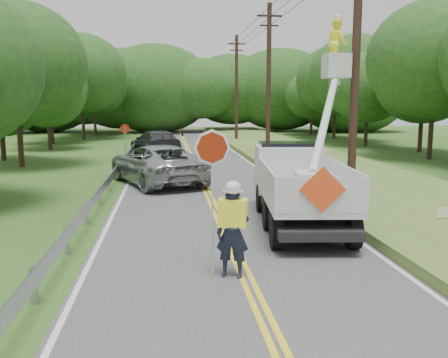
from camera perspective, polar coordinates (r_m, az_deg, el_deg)
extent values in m
plane|color=#31551A|center=(8.92, 4.59, -15.58)|extent=(140.00, 140.00, 0.00)
cube|color=#474749|center=(22.32, -2.35, -0.66)|extent=(7.20, 96.00, 0.02)
cube|color=yellow|center=(22.31, -2.61, -0.63)|extent=(0.12, 96.00, 0.00)
cube|color=yellow|center=(22.33, -2.10, -0.62)|extent=(0.12, 96.00, 0.00)
cube|color=silver|center=(22.34, -11.21, -0.78)|extent=(0.12, 96.00, 0.00)
cube|color=silver|center=(22.83, 6.31, -0.46)|extent=(0.12, 96.00, 0.00)
cube|color=#9B9EA3|center=(9.88, -21.20, -11.49)|extent=(0.12, 0.14, 0.70)
cube|color=#9B9EA3|center=(12.66, -17.80, -6.86)|extent=(0.12, 0.14, 0.70)
cube|color=#9B9EA3|center=(15.53, -15.68, -3.90)|extent=(0.12, 0.14, 0.70)
cube|color=#9B9EA3|center=(18.44, -14.24, -1.87)|extent=(0.12, 0.14, 0.70)
cube|color=#9B9EA3|center=(21.37, -13.19, -0.39)|extent=(0.12, 0.14, 0.70)
cube|color=#9B9EA3|center=(24.32, -12.39, 0.73)|extent=(0.12, 0.14, 0.70)
cube|color=#9B9EA3|center=(27.28, -11.77, 1.61)|extent=(0.12, 0.14, 0.70)
cube|color=#9B9EA3|center=(30.25, -11.27, 2.32)|extent=(0.12, 0.14, 0.70)
cube|color=#9B9EA3|center=(33.22, -10.86, 2.90)|extent=(0.12, 0.14, 0.70)
cube|color=#9B9EA3|center=(36.20, -10.51, 3.38)|extent=(0.12, 0.14, 0.70)
cube|color=#9B9EA3|center=(39.18, -10.22, 3.79)|extent=(0.12, 0.14, 0.70)
cube|color=#9B9EA3|center=(42.17, -9.97, 4.14)|extent=(0.12, 0.14, 0.70)
cube|color=#9B9EA3|center=(45.15, -9.75, 4.45)|extent=(0.12, 0.14, 0.70)
cube|color=#9B9EA3|center=(23.29, -12.41, 1.00)|extent=(0.05, 48.00, 0.34)
cylinder|color=black|center=(18.25, 15.05, 12.67)|extent=(0.30, 0.30, 10.00)
cylinder|color=black|center=(32.66, 5.20, 11.09)|extent=(0.30, 0.30, 10.00)
cube|color=black|center=(33.10, 5.30, 18.37)|extent=(1.60, 0.12, 0.12)
cube|color=black|center=(33.01, 5.29, 17.34)|extent=(1.20, 0.10, 0.10)
cylinder|color=black|center=(47.44, 1.46, 10.39)|extent=(0.30, 0.30, 10.00)
cube|color=black|center=(47.74, 1.48, 15.44)|extent=(1.60, 0.12, 0.12)
cube|color=black|center=(47.68, 1.47, 14.72)|extent=(1.20, 0.10, 0.10)
cube|color=#58722A|center=(23.89, 14.89, 0.01)|extent=(7.00, 96.00, 0.30)
cylinder|color=#332319|center=(30.73, -22.62, 4.46)|extent=(0.32, 0.32, 3.43)
ellipsoid|color=#19481F|center=(30.75, -23.09, 12.27)|extent=(8.00, 8.00, 7.04)
cylinder|color=#332319|center=(34.76, -24.32, 3.78)|extent=(0.32, 0.32, 2.22)
ellipsoid|color=#19481F|center=(34.67, -24.60, 8.24)|extent=(5.17, 5.17, 4.55)
cylinder|color=#332319|center=(41.47, -19.61, 4.98)|extent=(0.32, 0.32, 2.55)
ellipsoid|color=#19481F|center=(41.41, -19.83, 9.29)|extent=(5.96, 5.96, 5.25)
cylinder|color=#332319|center=(47.33, -19.37, 5.60)|extent=(0.32, 0.32, 2.89)
ellipsoid|color=#19481F|center=(47.30, -19.59, 9.87)|extent=(6.74, 6.74, 5.93)
cylinder|color=#332319|center=(52.57, -16.04, 6.56)|extent=(0.32, 0.32, 3.87)
ellipsoid|color=#19481F|center=(52.63, -16.26, 11.71)|extent=(9.04, 9.04, 7.95)
cylinder|color=#332319|center=(58.81, -14.76, 6.52)|extent=(0.32, 0.32, 3.27)
ellipsoid|color=#19481F|center=(58.81, -14.91, 10.42)|extent=(7.64, 7.64, 6.72)
cylinder|color=#332319|center=(35.14, 22.91, 5.17)|extent=(0.32, 0.32, 3.75)
ellipsoid|color=#19481F|center=(35.20, 23.36, 12.63)|extent=(8.75, 8.75, 7.70)
cylinder|color=#332319|center=(40.06, 21.88, 5.11)|extent=(0.32, 0.32, 3.07)
ellipsoid|color=#19481F|center=(40.03, 22.19, 10.47)|extent=(7.16, 7.16, 6.31)
cylinder|color=#332319|center=(43.90, 16.18, 5.54)|extent=(0.32, 0.32, 2.89)
ellipsoid|color=#19481F|center=(43.87, 16.38, 10.15)|extent=(6.75, 6.75, 5.94)
cylinder|color=#332319|center=(48.76, 14.77, 6.35)|extent=(0.32, 0.32, 3.68)
ellipsoid|color=#19481F|center=(48.80, 14.98, 11.63)|extent=(8.58, 8.58, 7.55)
cylinder|color=#332319|center=(52.70, 12.70, 6.48)|extent=(0.32, 0.32, 3.49)
ellipsoid|color=#19481F|center=(52.72, 12.86, 11.12)|extent=(8.14, 8.14, 7.16)
cylinder|color=#332319|center=(58.06, 10.11, 6.35)|extent=(0.32, 0.32, 2.67)
ellipsoid|color=#19481F|center=(58.02, 10.19, 9.57)|extent=(6.23, 6.23, 5.48)
ellipsoid|color=#19481F|center=(66.15, -23.98, 9.63)|extent=(13.37, 10.03, 10.03)
ellipsoid|color=#19481F|center=(67.71, -20.05, 9.82)|extent=(14.83, 11.12, 11.12)
ellipsoid|color=#19481F|center=(66.11, -16.00, 10.04)|extent=(12.14, 9.11, 9.11)
ellipsoid|color=#19481F|center=(64.65, -11.84, 10.23)|extent=(13.62, 10.21, 10.21)
ellipsoid|color=#19481F|center=(64.15, -7.94, 10.34)|extent=(15.12, 11.34, 11.34)
ellipsoid|color=#19481F|center=(62.52, -2.89, 10.46)|extent=(10.12, 7.59, 7.59)
ellipsoid|color=#19481F|center=(66.35, 0.95, 10.37)|extent=(12.43, 9.32, 9.32)
ellipsoid|color=#19481F|center=(66.70, 6.64, 10.31)|extent=(14.41, 10.81, 10.81)
ellipsoid|color=#19481F|center=(66.84, 10.14, 10.23)|extent=(10.19, 7.64, 7.64)
ellipsoid|color=#19481F|center=(66.45, 14.59, 10.09)|extent=(15.87, 11.90, 11.90)
imported|color=#191E33|center=(10.37, 1.03, -6.28)|extent=(0.80, 0.65, 1.92)
cube|color=yellow|center=(10.27, 1.04, -3.94)|extent=(0.67, 0.52, 0.58)
ellipsoid|color=silver|center=(10.16, 1.04, -1.01)|extent=(0.36, 0.36, 0.29)
cylinder|color=#B7B7B7|center=(10.41, -1.36, -4.05)|extent=(0.04, 0.04, 2.68)
cylinder|color=maroon|center=(10.19, -1.39, 3.67)|extent=(0.77, 0.09, 0.77)
cylinder|color=black|center=(12.51, 6.13, -6.01)|extent=(0.38, 0.96, 0.93)
cylinder|color=black|center=(12.89, 14.79, -5.82)|extent=(0.38, 0.96, 0.93)
cylinder|color=black|center=(14.39, 5.20, -4.04)|extent=(0.38, 0.96, 0.93)
cylinder|color=black|center=(14.72, 12.77, -3.93)|extent=(0.38, 0.96, 0.93)
cylinder|color=black|center=(16.76, 4.33, -2.19)|extent=(0.38, 0.96, 0.93)
cylinder|color=black|center=(17.04, 10.87, -2.14)|extent=(0.38, 0.96, 0.93)
cube|color=black|center=(14.79, 8.84, -3.49)|extent=(2.66, 6.40, 0.24)
cube|color=silver|center=(14.04, 9.35, -2.13)|extent=(2.68, 4.68, 0.21)
cube|color=silver|center=(13.80, 4.90, -0.19)|extent=(0.51, 4.46, 0.88)
cube|color=silver|center=(14.19, 13.77, -0.16)|extent=(0.51, 4.46, 0.88)
cube|color=silver|center=(11.81, 11.29, -1.85)|extent=(2.23, 0.28, 0.88)
cube|color=silver|center=(17.21, 7.45, 0.90)|extent=(2.36, 2.06, 1.75)
cube|color=black|center=(17.33, 7.40, 3.06)|extent=(2.06, 1.45, 0.73)
cube|color=silver|center=(12.92, 10.23, -0.91)|extent=(0.96, 0.96, 0.78)
cube|color=silver|center=(18.01, 12.92, 12.68)|extent=(0.83, 0.83, 0.83)
imported|color=yellow|center=(18.08, 13.01, 15.17)|extent=(0.62, 0.80, 1.65)
cube|color=#EE4B1C|center=(11.72, 11.38, -1.21)|extent=(1.10, 0.15, 1.10)
imported|color=#A5A8AC|center=(22.74, -7.81, 1.74)|extent=(5.13, 7.08, 1.79)
imported|color=#323538|center=(34.92, -7.96, 4.16)|extent=(4.16, 6.56, 1.77)
cylinder|color=#9B9EA3|center=(27.87, -11.37, 3.51)|extent=(0.06, 0.06, 2.38)
cylinder|color=maroon|center=(27.79, -11.43, 5.74)|extent=(0.54, 0.13, 0.54)
cube|color=white|center=(15.89, 24.25, -3.54)|extent=(0.45, 0.06, 0.31)
cylinder|color=#9B9EA3|center=(15.85, 23.63, -4.53)|extent=(0.02, 0.02, 0.45)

